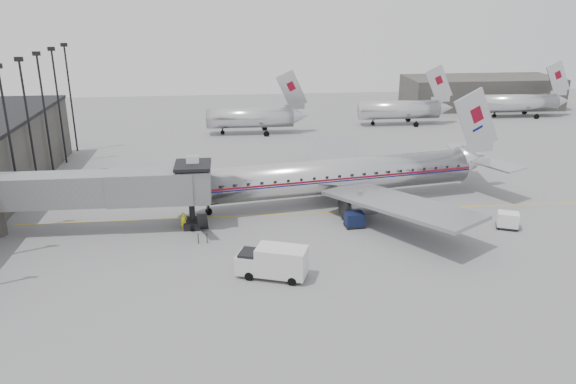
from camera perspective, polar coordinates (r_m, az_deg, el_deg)
name	(u,v)px	position (r m, az deg, el deg)	size (l,w,h in m)	color
ground	(291,238)	(52.72, 0.34, -4.66)	(160.00, 160.00, 0.00)	slate
hangar	(481,92)	(120.46, 18.98, 9.58)	(30.00, 12.00, 6.00)	#383633
apron_line	(313,213)	(58.57, 2.59, -2.14)	(0.15, 60.00, 0.01)	gold
jet_bridge	(112,189)	(55.47, -17.47, 0.28)	(21.00, 6.20, 7.10)	#5C5E61
floodlight_masts	(19,126)	(66.00, -25.66, 6.03)	(0.90, 42.25, 15.25)	black
distant_aircraft_near	(251,117)	(91.82, -3.76, 7.61)	(16.39, 3.20, 10.26)	silver
distant_aircraft_mid	(400,109)	(100.16, 11.32, 8.27)	(16.39, 3.20, 10.26)	silver
distant_aircraft_far	(520,102)	(113.13, 22.53, 8.43)	(16.39, 3.20, 10.26)	silver
airliner	(344,175)	(61.10, 5.67, 1.69)	(37.43, 34.41, 11.91)	silver
service_van	(273,261)	(45.18, -1.56, -7.05)	(6.01, 3.92, 2.64)	silver
baggage_cart_navy	(354,219)	(55.17, 6.77, -2.79)	(1.97, 1.56, 1.47)	#0D1534
baggage_cart_white	(508,220)	(58.51, 21.43, -2.67)	(2.49, 2.23, 1.61)	silver
ramp_worker	(184,221)	(55.05, -10.54, -2.95)	(0.64, 0.42, 1.74)	yellow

